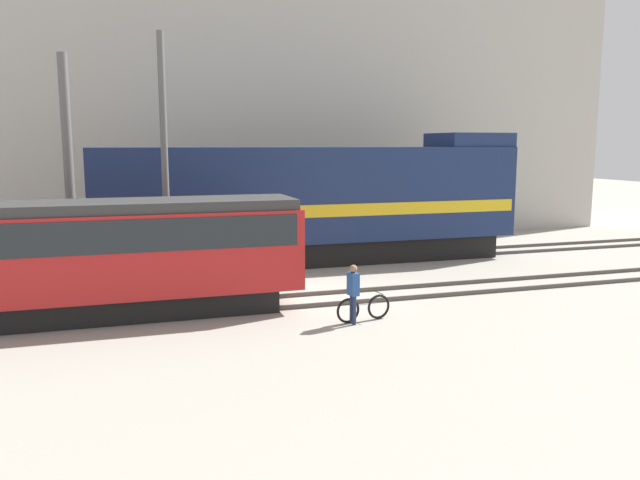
% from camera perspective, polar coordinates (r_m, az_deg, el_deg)
% --- Properties ---
extents(ground_plane, '(120.00, 120.00, 0.00)m').
position_cam_1_polar(ground_plane, '(20.32, -1.33, -5.30)').
color(ground_plane, '#9E998C').
extents(track_near, '(60.00, 1.50, 0.14)m').
position_cam_1_polar(track_near, '(19.80, -0.90, -5.46)').
color(track_near, '#47423D').
rests_on(track_near, ground).
extents(track_far, '(60.00, 1.51, 0.14)m').
position_cam_1_polar(track_far, '(25.76, -4.89, -2.16)').
color(track_far, '#47423D').
rests_on(track_far, ground).
extents(building_backdrop, '(42.75, 6.00, 14.08)m').
position_cam_1_polar(building_backdrop, '(34.29, -8.42, 12.19)').
color(building_backdrop, '#B7B2A8').
rests_on(building_backdrop, ground).
extents(freight_locomotive, '(17.48, 3.04, 5.41)m').
position_cam_1_polar(freight_locomotive, '(25.94, -0.41, 3.44)').
color(freight_locomotive, black).
rests_on(freight_locomotive, ground).
extents(streetcar, '(11.92, 2.54, 3.35)m').
position_cam_1_polar(streetcar, '(18.68, -20.36, -1.08)').
color(streetcar, black).
rests_on(streetcar, ground).
extents(bicycle, '(1.69, 0.44, 0.77)m').
position_cam_1_polar(bicycle, '(17.67, 4.00, -6.26)').
color(bicycle, black).
rests_on(bicycle, ground).
extents(person, '(0.27, 0.39, 1.67)m').
position_cam_1_polar(person, '(17.19, 3.05, -4.43)').
color(person, '#232D4C').
rests_on(person, ground).
extents(utility_pole_center, '(0.31, 0.31, 7.76)m').
position_cam_1_polar(utility_pole_center, '(21.65, -21.95, 5.34)').
color(utility_pole_center, '#595959').
rests_on(utility_pole_center, ground).
extents(utility_pole_right, '(0.23, 0.23, 8.58)m').
position_cam_1_polar(utility_pole_right, '(21.61, -14.01, 6.79)').
color(utility_pole_right, '#595959').
rests_on(utility_pole_right, ground).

